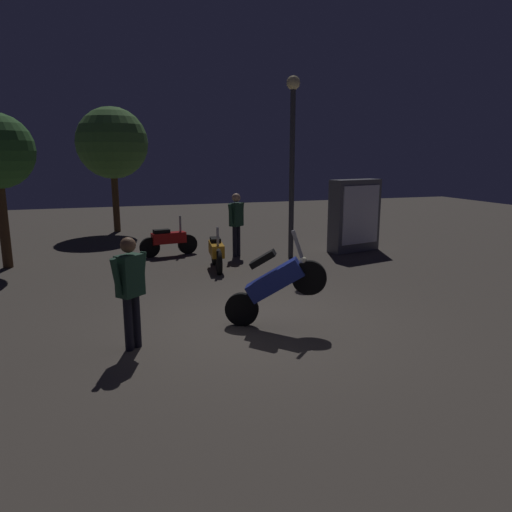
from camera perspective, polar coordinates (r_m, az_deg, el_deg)
The scene contains 9 objects.
ground_plane at distance 8.11m, azimuth 0.03°, elevation -8.07°, with size 40.00×40.00×0.00m, color #4C443D.
motorcycle_blue_foreground at distance 7.71m, azimuth 2.27°, elevation -3.33°, with size 1.54×0.81×1.63m.
motorcycle_red_parked_left at distance 13.57m, azimuth -10.46°, elevation 1.86°, with size 1.65×0.45×1.11m.
motorcycle_orange_parked_right at distance 11.79m, azimuth -4.79°, elevation 0.51°, with size 0.41×1.66×1.11m.
person_rider_beside at distance 7.02m, azimuth -14.90°, elevation -3.21°, with size 0.57×0.49×1.66m.
person_bystander_far at distance 13.19m, azimuth -2.39°, elevation 4.50°, with size 0.60×0.46×1.76m.
streetlamp_near at distance 12.92m, azimuth 4.39°, elevation 13.23°, with size 0.36×0.36×4.80m.
tree_center_bg at distance 18.21m, azimuth -16.92°, elevation 12.83°, with size 2.54×2.54×4.48m.
kiosk_billboard at distance 14.24m, azimuth 11.78°, elevation 4.79°, with size 1.67×0.87×2.10m.
Camera 1 is at (-2.36, -7.24, 2.79)m, focal length 33.26 mm.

